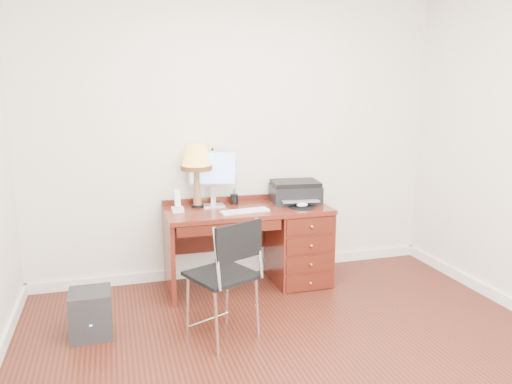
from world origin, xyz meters
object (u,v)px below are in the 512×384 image
object	(u,v)px
phone	(178,205)
chair	(224,269)
monitor	(212,171)
equipment_box	(91,313)
desk	(280,240)
printer	(295,192)
leg_lamp	(196,161)

from	to	relation	value
phone	chair	world-z (taller)	phone
monitor	phone	bearing A→B (deg)	-138.98
chair	equipment_box	bearing A→B (deg)	135.33
desk	printer	bearing A→B (deg)	30.40
printer	equipment_box	xyz separation A→B (m)	(-1.90, -0.74, -0.67)
printer	chair	size ratio (longest dim) A/B	0.54
desk	phone	bearing A→B (deg)	178.67
phone	leg_lamp	bearing A→B (deg)	30.86
printer	phone	world-z (taller)	same
monitor	printer	xyz separation A→B (m)	(0.80, -0.08, -0.23)
phone	chair	xyz separation A→B (m)	(0.19, -1.01, -0.25)
chair	printer	bearing A→B (deg)	25.24
desk	phone	size ratio (longest dim) A/B	7.37
phone	printer	bearing A→B (deg)	0.18
printer	leg_lamp	bearing A→B (deg)	-176.27
desk	printer	size ratio (longest dim) A/B	3.00
leg_lamp	phone	bearing A→B (deg)	-144.93
desk	chair	xyz separation A→B (m)	(-0.77, -0.99, 0.15)
desk	leg_lamp	size ratio (longest dim) A/B	2.57
leg_lamp	phone	world-z (taller)	leg_lamp
desk	monitor	size ratio (longest dim) A/B	2.90
leg_lamp	printer	bearing A→B (deg)	-3.22
phone	equipment_box	xyz separation A→B (m)	(-0.75, -0.65, -0.63)
chair	monitor	bearing A→B (deg)	58.56
desk	monitor	bearing A→B (deg)	162.99
monitor	equipment_box	world-z (taller)	monitor
monitor	phone	xyz separation A→B (m)	(-0.35, -0.16, -0.27)
desk	leg_lamp	xyz separation A→B (m)	(-0.76, 0.16, 0.77)
desk	chair	size ratio (longest dim) A/B	1.63
leg_lamp	chair	xyz separation A→B (m)	(-0.01, -1.15, -0.62)
chair	leg_lamp	bearing A→B (deg)	65.69
leg_lamp	chair	world-z (taller)	leg_lamp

